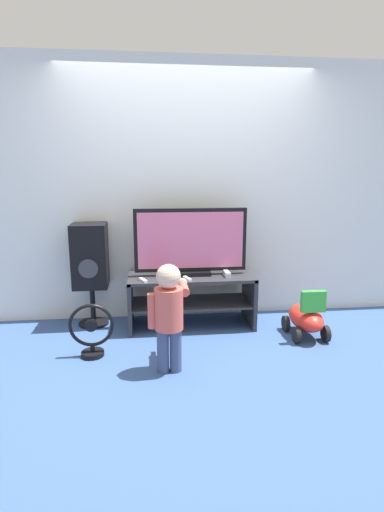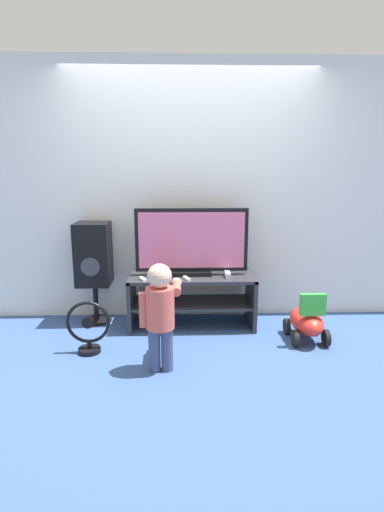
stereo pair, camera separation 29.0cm
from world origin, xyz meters
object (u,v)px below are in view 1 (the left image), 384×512
(remote_secondary, at_px, (187,279))
(game_console, at_px, (226,273))
(ride_on_toy, at_px, (306,318))
(floor_fan, at_px, (92,333))
(speaker_tower, at_px, (90,258))
(child, at_px, (169,309))
(television, at_px, (191,243))
(remote_primary, at_px, (143,280))

(remote_secondary, bearing_deg, game_console, 15.09)
(remote_secondary, xyz_separation_m, ride_on_toy, (1.08, -0.24, -0.34))
(floor_fan, bearing_deg, speaker_tower, 96.59)
(child, bearing_deg, speaker_tower, 124.32)
(game_console, height_order, floor_fan, game_console)
(floor_fan, distance_m, ride_on_toy, 1.93)
(floor_fan, xyz_separation_m, ride_on_toy, (1.92, 0.19, -0.02))
(remote_secondary, bearing_deg, television, 74.32)
(child, xyz_separation_m, speaker_tower, (-0.71, 1.04, 0.18))
(remote_secondary, height_order, speaker_tower, speaker_tower)
(child, height_order, ride_on_toy, child)
(ride_on_toy, bearing_deg, remote_secondary, 167.28)
(child, distance_m, ride_on_toy, 1.42)
(speaker_tower, distance_m, ride_on_toy, 2.13)
(game_console, bearing_deg, floor_fan, -156.29)
(floor_fan, bearing_deg, remote_primary, 44.92)
(remote_secondary, height_order, floor_fan, remote_secondary)
(speaker_tower, bearing_deg, television, -5.95)
(game_console, xyz_separation_m, floor_fan, (-1.23, -0.54, -0.33))
(game_console, height_order, ride_on_toy, game_console)
(television, relative_size, remote_primary, 8.19)
(remote_primary, distance_m, remote_secondary, 0.41)
(remote_secondary, bearing_deg, ride_on_toy, -12.72)
(television, xyz_separation_m, speaker_tower, (-0.97, 0.10, -0.15))
(game_console, height_order, child, child)
(speaker_tower, bearing_deg, remote_primary, -30.05)
(remote_secondary, bearing_deg, child, -105.72)
(remote_primary, relative_size, remote_secondary, 0.99)
(television, relative_size, child, 1.28)
(game_console, relative_size, speaker_tower, 0.19)
(remote_primary, distance_m, child, 0.77)
(ride_on_toy, bearing_deg, game_console, 153.00)
(remote_primary, height_order, ride_on_toy, remote_primary)
(floor_fan, bearing_deg, television, 34.83)
(floor_fan, bearing_deg, game_console, 23.71)
(remote_primary, bearing_deg, ride_on_toy, -8.93)
(television, height_order, remote_primary, television)
(television, height_order, speaker_tower, television)
(speaker_tower, height_order, floor_fan, speaker_tower)
(remote_primary, relative_size, floor_fan, 0.29)
(television, bearing_deg, floor_fan, -145.17)
(remote_primary, relative_size, child, 0.16)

